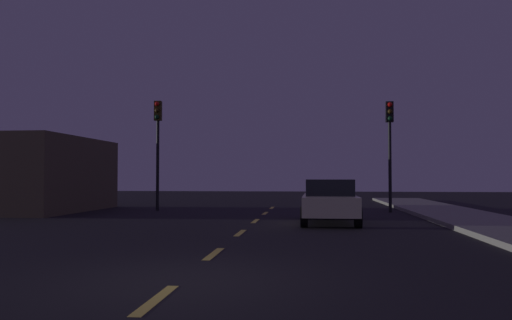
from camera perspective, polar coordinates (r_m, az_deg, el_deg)
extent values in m
plane|color=black|center=(14.61, -1.45, -7.95)|extent=(80.00, 80.00, 0.00)
cube|color=#EACC4C|center=(6.67, -11.18, -15.12)|extent=(0.16, 1.60, 0.01)
cube|color=#EACC4C|center=(10.30, -4.76, -10.45)|extent=(0.16, 1.60, 0.01)
cube|color=#EACC4C|center=(14.02, -1.78, -8.19)|extent=(0.16, 1.60, 0.01)
cube|color=#EACC4C|center=(17.77, -0.07, -6.86)|extent=(0.16, 1.60, 0.01)
cube|color=#EACC4C|center=(21.54, 1.03, -6.00)|extent=(0.16, 1.60, 0.01)
cube|color=#EACC4C|center=(25.32, 1.81, -5.39)|extent=(0.16, 1.60, 0.01)
cylinder|color=black|center=(23.58, -10.98, 0.48)|extent=(0.14, 0.14, 5.02)
cube|color=#382D0C|center=(23.76, -10.95, 5.44)|extent=(0.32, 0.24, 0.90)
sphere|color=red|center=(23.65, -11.06, 6.21)|extent=(0.20, 0.20, 0.20)
sphere|color=#3F2D0C|center=(23.60, -11.07, 5.49)|extent=(0.20, 0.20, 0.20)
sphere|color=#0C3319|center=(23.57, -11.07, 4.77)|extent=(0.20, 0.20, 0.20)
cylinder|color=black|center=(22.79, 14.81, 0.35)|extent=(0.14, 0.14, 4.83)
cube|color=black|center=(22.95, 14.77, 5.25)|extent=(0.32, 0.24, 0.90)
sphere|color=red|center=(22.83, 14.83, 6.05)|extent=(0.20, 0.20, 0.20)
sphere|color=#3F2D0C|center=(22.79, 14.83, 5.30)|extent=(0.20, 0.20, 0.20)
sphere|color=#0C3319|center=(22.75, 14.84, 4.55)|extent=(0.20, 0.20, 0.20)
cube|color=beige|center=(17.22, 8.25, -4.94)|extent=(1.77, 4.43, 0.61)
cube|color=black|center=(16.98, 8.26, -3.06)|extent=(1.54, 2.00, 0.53)
cylinder|color=black|center=(18.89, 5.65, -5.60)|extent=(0.23, 0.64, 0.64)
cylinder|color=black|center=(18.93, 10.57, -5.57)|extent=(0.23, 0.64, 0.64)
cylinder|color=black|center=(15.58, 5.43, -6.38)|extent=(0.23, 0.64, 0.64)
cylinder|color=black|center=(15.63, 11.40, -6.34)|extent=(0.23, 0.64, 0.64)
cube|color=brown|center=(24.84, -23.29, -1.51)|extent=(4.58, 7.26, 3.29)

